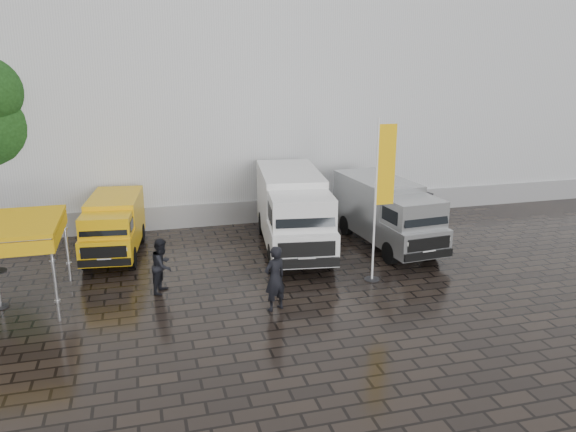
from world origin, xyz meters
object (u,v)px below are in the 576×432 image
(van_silver, at_px, (387,214))
(person_front, at_px, (275,278))
(flagpole, at_px, (381,191))
(person_tent, at_px, (162,265))
(van_white, at_px, (293,213))
(canopy_tent, at_px, (0,228))
(van_yellow, at_px, (114,227))
(wheelie_bin, at_px, (424,203))

(van_silver, distance_m, person_front, 7.25)
(flagpole, xyz_separation_m, person_tent, (-6.98, 0.82, -2.16))
(van_white, bearing_deg, flagpole, -55.23)
(van_white, height_order, canopy_tent, van_white)
(van_yellow, bearing_deg, person_tent, -61.89)
(van_yellow, bearing_deg, van_silver, -2.16)
(wheelie_bin, bearing_deg, flagpole, -130.36)
(van_silver, bearing_deg, van_white, 166.52)
(wheelie_bin, xyz_separation_m, person_front, (-9.46, -8.57, 0.51))
(flagpole, distance_m, wheelie_bin, 9.46)
(wheelie_bin, distance_m, person_tent, 14.09)
(van_silver, distance_m, canopy_tent, 13.45)
(person_front, bearing_deg, van_white, -134.16)
(canopy_tent, height_order, flagpole, flagpole)
(van_white, bearing_deg, wheelie_bin, 32.53)
(van_yellow, height_order, person_tent, van_yellow)
(van_silver, bearing_deg, flagpole, -123.60)
(van_silver, relative_size, canopy_tent, 1.80)
(wheelie_bin, relative_size, person_front, 0.48)
(van_yellow, relative_size, person_front, 2.34)
(van_yellow, xyz_separation_m, van_white, (6.63, -1.09, 0.39))
(van_silver, bearing_deg, person_front, -145.71)
(van_white, relative_size, wheelie_bin, 7.06)
(flagpole, bearing_deg, person_tent, 173.30)
(van_yellow, height_order, person_front, van_yellow)
(van_white, distance_m, wheelie_bin, 8.30)
(van_silver, height_order, wheelie_bin, van_silver)
(flagpole, relative_size, wheelie_bin, 5.68)
(flagpole, relative_size, person_front, 2.74)
(van_silver, height_order, canopy_tent, canopy_tent)
(person_front, bearing_deg, canopy_tent, -40.35)
(canopy_tent, bearing_deg, van_white, 16.15)
(van_yellow, relative_size, flagpole, 0.85)
(van_white, xyz_separation_m, flagpole, (1.90, -3.74, 1.59))
(person_tent, bearing_deg, van_yellow, 46.37)
(van_white, distance_m, canopy_tent, 10.01)
(wheelie_bin, bearing_deg, person_front, -140.31)
(van_yellow, bearing_deg, van_white, -2.39)
(canopy_tent, bearing_deg, van_yellow, 52.69)
(canopy_tent, distance_m, flagpole, 11.53)
(flagpole, height_order, person_tent, flagpole)
(wheelie_bin, bearing_deg, van_white, -157.77)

